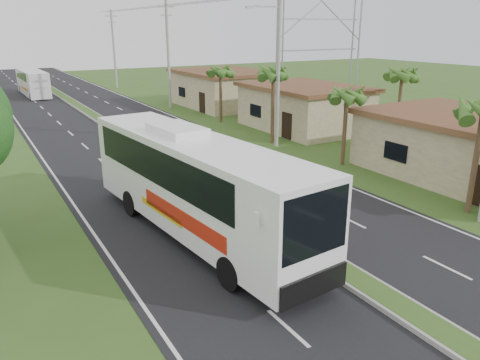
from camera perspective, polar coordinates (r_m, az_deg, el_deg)
ground at (r=16.12m, az=16.24°, el=-13.29°), size 180.00×180.00×0.00m
road_asphalt at (r=32.02m, az=-10.30°, el=2.98°), size 14.00×160.00×0.02m
median_strip at (r=32.00m, az=-10.31°, el=3.14°), size 1.20×160.00×0.18m
lane_edge_left at (r=30.51m, az=-22.15°, el=1.13°), size 0.12×160.00×0.01m
lane_edge_right at (r=34.79m, az=0.11°, el=4.46°), size 0.12×160.00×0.01m
shop_near at (r=29.46m, az=27.19°, el=3.48°), size 8.60×12.60×3.52m
shop_mid at (r=40.09m, az=7.77°, el=8.83°), size 7.60×10.60×3.67m
shop_far at (r=51.72m, az=-1.94°, el=11.12°), size 8.60×11.60×3.82m
palm_verge_b at (r=29.25m, az=12.92°, el=10.10°), size 2.40×2.40×5.05m
palm_verge_c at (r=34.23m, az=4.09°, el=12.89°), size 2.40×2.40×5.85m
palm_verge_d at (r=42.22m, az=-2.42°, el=13.12°), size 2.40×2.40×5.25m
palm_behind_shop at (r=37.07m, az=19.18°, el=12.06°), size 2.40×2.40×5.65m
utility_pole_b at (r=33.14m, az=4.66°, el=14.67°), size 3.20×0.28×12.00m
utility_pole_c at (r=50.87m, az=-8.75°, el=15.05°), size 1.60×0.28×11.00m
utility_pole_d at (r=69.82m, az=-15.13°, el=15.22°), size 1.60×0.28×10.50m
billboard_lattice at (r=50.86m, az=9.69°, el=16.30°), size 10.18×1.18×12.07m
coach_bus_main at (r=18.81m, az=-5.59°, el=0.07°), size 4.13×13.76×4.38m
coach_bus_far at (r=65.40m, az=-23.97°, el=10.94°), size 2.59×10.78×3.12m
motorcyclist at (r=18.33m, az=2.70°, el=-5.38°), size 1.91×0.91×2.46m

